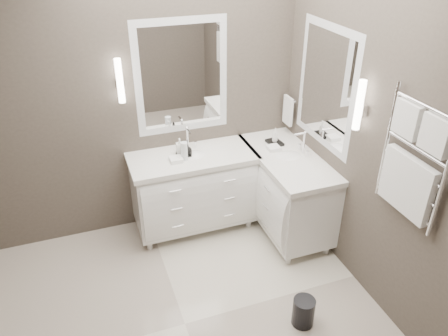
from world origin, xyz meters
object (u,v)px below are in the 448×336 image
object	(u,v)px
vanity_right	(286,187)
waste_bin	(303,312)
towel_ladder	(412,166)
vanity_back	(194,187)

from	to	relation	value
vanity_right	waste_bin	world-z (taller)	vanity_right
towel_ladder	waste_bin	size ratio (longest dim) A/B	3.62
vanity_back	waste_bin	world-z (taller)	vanity_back
vanity_back	vanity_right	size ratio (longest dim) A/B	1.00
vanity_back	towel_ladder	xyz separation A→B (m)	(1.10, -1.63, 0.91)
vanity_back	vanity_right	bearing A→B (deg)	-20.38
vanity_right	towel_ladder	size ratio (longest dim) A/B	1.38
vanity_back	waste_bin	size ratio (longest dim) A/B	4.99
vanity_right	waste_bin	distance (m)	1.33
vanity_back	vanity_right	world-z (taller)	same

